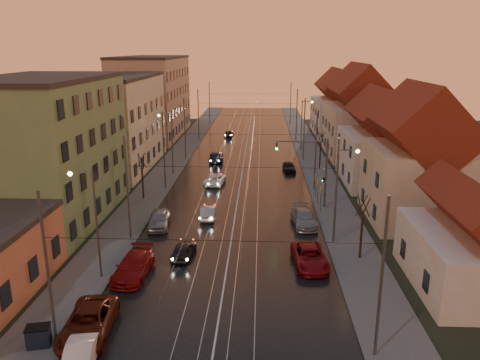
# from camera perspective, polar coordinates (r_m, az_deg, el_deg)

# --- Properties ---
(ground) EXTENTS (160.00, 160.00, 0.00)m
(ground) POSITION_cam_1_polar(r_m,az_deg,el_deg) (31.94, -2.15, -13.88)
(ground) COLOR black
(ground) RESTS_ON ground
(road) EXTENTS (16.00, 120.00, 0.04)m
(road) POSITION_cam_1_polar(r_m,az_deg,el_deg) (69.50, 0.53, 2.68)
(road) COLOR black
(road) RESTS_ON ground
(sidewalk_left) EXTENTS (4.00, 120.00, 0.15)m
(sidewalk_left) POSITION_cam_1_polar(r_m,az_deg,el_deg) (70.55, -7.62, 2.78)
(sidewalk_left) COLOR #4C4C4C
(sidewalk_left) RESTS_ON ground
(sidewalk_right) EXTENTS (4.00, 120.00, 0.15)m
(sidewalk_right) POSITION_cam_1_polar(r_m,az_deg,el_deg) (69.86, 8.76, 2.61)
(sidewalk_right) COLOR #4C4C4C
(sidewalk_right) RESTS_ON ground
(tram_rail_0) EXTENTS (0.06, 120.00, 0.03)m
(tram_rail_0) POSITION_cam_1_polar(r_m,az_deg,el_deg) (69.60, -1.28, 2.73)
(tram_rail_0) COLOR gray
(tram_rail_0) RESTS_ON road
(tram_rail_1) EXTENTS (0.06, 120.00, 0.03)m
(tram_rail_1) POSITION_cam_1_polar(r_m,az_deg,el_deg) (69.52, -0.10, 2.72)
(tram_rail_1) COLOR gray
(tram_rail_1) RESTS_ON road
(tram_rail_2) EXTENTS (0.06, 120.00, 0.03)m
(tram_rail_2) POSITION_cam_1_polar(r_m,az_deg,el_deg) (69.47, 1.17, 2.70)
(tram_rail_2) COLOR gray
(tram_rail_2) RESTS_ON road
(tram_rail_3) EXTENTS (0.06, 120.00, 0.03)m
(tram_rail_3) POSITION_cam_1_polar(r_m,az_deg,el_deg) (69.45, 2.35, 2.69)
(tram_rail_3) COLOR gray
(tram_rail_3) RESTS_ON road
(apartment_left_1) EXTENTS (10.00, 18.00, 13.00)m
(apartment_left_1) POSITION_cam_1_polar(r_m,az_deg,el_deg) (47.09, -22.53, 3.19)
(apartment_left_1) COLOR #587F51
(apartment_left_1) RESTS_ON ground
(apartment_left_2) EXTENTS (10.00, 20.00, 12.00)m
(apartment_left_2) POSITION_cam_1_polar(r_m,az_deg,el_deg) (65.52, -15.24, 6.65)
(apartment_left_2) COLOR #BFB694
(apartment_left_2) RESTS_ON ground
(apartment_left_3) EXTENTS (10.00, 24.00, 14.00)m
(apartment_left_3) POSITION_cam_1_polar(r_m,az_deg,el_deg) (88.37, -10.61, 9.83)
(apartment_left_3) COLOR tan
(apartment_left_3) RESTS_ON ground
(house_right_0) EXTENTS (8.16, 10.20, 5.80)m
(house_right_0) POSITION_cam_1_polar(r_m,az_deg,el_deg) (35.46, 26.89, -7.31)
(house_right_0) COLOR beige
(house_right_0) RESTS_ON ground
(house_right_1) EXTENTS (8.67, 10.20, 10.80)m
(house_right_1) POSITION_cam_1_polar(r_m,az_deg,el_deg) (46.24, 20.91, 1.81)
(house_right_1) COLOR #B7A58C
(house_right_1) RESTS_ON ground
(house_right_2) EXTENTS (9.18, 12.24, 9.20)m
(house_right_2) POSITION_cam_1_polar(r_m,az_deg,el_deg) (58.59, 17.00, 4.13)
(house_right_2) COLOR beige
(house_right_2) RESTS_ON ground
(house_right_3) EXTENTS (9.18, 14.28, 11.50)m
(house_right_3) POSITION_cam_1_polar(r_m,az_deg,el_deg) (72.82, 14.24, 7.43)
(house_right_3) COLOR #B7A58C
(house_right_3) RESTS_ON ground
(house_right_4) EXTENTS (9.18, 16.32, 10.00)m
(house_right_4) POSITION_cam_1_polar(r_m,az_deg,el_deg) (90.47, 11.99, 8.64)
(house_right_4) COLOR beige
(house_right_4) RESTS_ON ground
(catenary_pole_l_0) EXTENTS (0.16, 0.16, 9.00)m
(catenary_pole_l_0) POSITION_cam_1_polar(r_m,az_deg,el_deg) (26.79, -22.37, -10.45)
(catenary_pole_l_0) COLOR #595B60
(catenary_pole_l_0) RESTS_ON ground
(catenary_pole_r_0) EXTENTS (0.16, 0.16, 9.00)m
(catenary_pole_r_0) POSITION_cam_1_polar(r_m,az_deg,el_deg) (25.19, 16.86, -11.61)
(catenary_pole_r_0) COLOR #595B60
(catenary_pole_r_0) RESTS_ON ground
(catenary_pole_l_1) EXTENTS (0.16, 0.16, 9.00)m
(catenary_pole_l_1) POSITION_cam_1_polar(r_m,az_deg,el_deg) (39.90, -13.56, -1.11)
(catenary_pole_l_1) COLOR #595B60
(catenary_pole_l_1) RESTS_ON ground
(catenary_pole_r_1) EXTENTS (0.16, 0.16, 9.00)m
(catenary_pole_r_1) POSITION_cam_1_polar(r_m,az_deg,el_deg) (38.84, 11.64, -1.45)
(catenary_pole_r_1) COLOR #595B60
(catenary_pole_r_1) RESTS_ON ground
(catenary_pole_l_2) EXTENTS (0.16, 0.16, 9.00)m
(catenary_pole_l_2) POSITION_cam_1_polar(r_m,az_deg,el_deg) (54.00, -9.26, 3.51)
(catenary_pole_l_2) COLOR #595B60
(catenary_pole_l_2) RESTS_ON ground
(catenary_pole_r_2) EXTENTS (0.16, 0.16, 9.00)m
(catenary_pole_r_2) POSITION_cam_1_polar(r_m,az_deg,el_deg) (53.22, 9.22, 3.34)
(catenary_pole_r_2) COLOR #595B60
(catenary_pole_r_2) RESTS_ON ground
(catenary_pole_l_3) EXTENTS (0.16, 0.16, 9.00)m
(catenary_pole_l_3) POSITION_cam_1_polar(r_m,az_deg,el_deg) (68.49, -6.74, 6.20)
(catenary_pole_l_3) COLOR #595B60
(catenary_pole_l_3) RESTS_ON ground
(catenary_pole_r_3) EXTENTS (0.16, 0.16, 9.00)m
(catenary_pole_r_3) POSITION_cam_1_polar(r_m,az_deg,el_deg) (67.88, 7.82, 6.07)
(catenary_pole_r_3) COLOR #595B60
(catenary_pole_r_3) RESTS_ON ground
(catenary_pole_l_4) EXTENTS (0.16, 0.16, 9.00)m
(catenary_pole_l_4) POSITION_cam_1_polar(r_m,az_deg,el_deg) (83.15, -5.10, 7.93)
(catenary_pole_l_4) COLOR #595B60
(catenary_pole_l_4) RESTS_ON ground
(catenary_pole_r_4) EXTENTS (0.16, 0.16, 9.00)m
(catenary_pole_r_4) POSITION_cam_1_polar(r_m,az_deg,el_deg) (82.65, 6.92, 7.83)
(catenary_pole_r_4) COLOR #595B60
(catenary_pole_r_4) RESTS_ON ground
(catenary_pole_l_5) EXTENTS (0.16, 0.16, 9.00)m
(catenary_pole_l_5) POSITION_cam_1_polar(r_m,az_deg,el_deg) (100.88, -3.75, 9.34)
(catenary_pole_l_5) COLOR #595B60
(catenary_pole_l_5) RESTS_ON ground
(catenary_pole_r_5) EXTENTS (0.16, 0.16, 9.00)m
(catenary_pole_r_5) POSITION_cam_1_polar(r_m,az_deg,el_deg) (100.47, 6.18, 9.26)
(catenary_pole_r_5) COLOR #595B60
(catenary_pole_r_5) RESTS_ON ground
(street_lamp_0) EXTENTS (1.75, 0.32, 8.00)m
(street_lamp_0) POSITION_cam_1_polar(r_m,az_deg,el_deg) (33.63, -17.65, -3.93)
(street_lamp_0) COLOR #595B60
(street_lamp_0) RESTS_ON ground
(street_lamp_1) EXTENTS (1.75, 0.32, 8.00)m
(street_lamp_1) POSITION_cam_1_polar(r_m,az_deg,el_deg) (39.76, 12.17, -0.50)
(street_lamp_1) COLOR #595B60
(street_lamp_1) RESTS_ON ground
(street_lamp_2) EXTENTS (1.75, 0.32, 8.00)m
(street_lamp_2) POSITION_cam_1_polar(r_m,az_deg,el_deg) (59.79, -8.60, 5.11)
(street_lamp_2) COLOR #595B60
(street_lamp_2) RESTS_ON ground
(street_lamp_3) EXTENTS (1.75, 0.32, 8.00)m
(street_lamp_3) POSITION_cam_1_polar(r_m,az_deg,el_deg) (74.75, 7.76, 7.27)
(street_lamp_3) COLOR #595B60
(street_lamp_3) RESTS_ON ground
(traffic_light_mast) EXTENTS (5.30, 0.32, 7.20)m
(traffic_light_mast) POSITION_cam_1_polar(r_m,az_deg,el_deg) (47.32, 9.29, 1.90)
(traffic_light_mast) COLOR #595B60
(traffic_light_mast) RESTS_ON ground
(bare_tree_0) EXTENTS (1.09, 1.09, 5.11)m
(bare_tree_0) POSITION_cam_1_polar(r_m,az_deg,el_deg) (51.05, -11.81, 0.34)
(bare_tree_0) COLOR black
(bare_tree_0) RESTS_ON ground
(bare_tree_1) EXTENTS (1.09, 1.09, 5.11)m
(bare_tree_1) POSITION_cam_1_polar(r_m,az_deg,el_deg) (37.01, 14.63, -5.83)
(bare_tree_1) COLOR black
(bare_tree_1) RESTS_ON ground
(bare_tree_2) EXTENTS (1.09, 1.09, 5.11)m
(bare_tree_2) POSITION_cam_1_polar(r_m,az_deg,el_deg) (63.57, 9.77, 3.48)
(bare_tree_2) COLOR black
(bare_tree_2) RESTS_ON ground
(driving_car_0) EXTENTS (1.76, 3.77, 1.25)m
(driving_car_0) POSITION_cam_1_polar(r_m,az_deg,el_deg) (37.09, -6.90, -8.48)
(driving_car_0) COLOR black
(driving_car_0) RESTS_ON ground
(driving_car_1) EXTENTS (1.62, 3.88, 1.25)m
(driving_car_1) POSITION_cam_1_polar(r_m,az_deg,el_deg) (45.04, -3.97, -3.93)
(driving_car_1) COLOR #AFAFB5
(driving_car_1) RESTS_ON ground
(driving_car_2) EXTENTS (2.53, 4.73, 1.26)m
(driving_car_2) POSITION_cam_1_polar(r_m,az_deg,el_deg) (56.06, -3.06, 0.08)
(driving_car_2) COLOR white
(driving_car_2) RESTS_ON ground
(driving_car_3) EXTENTS (2.28, 5.00, 1.42)m
(driving_car_3) POSITION_cam_1_polar(r_m,az_deg,el_deg) (67.44, -2.92, 2.85)
(driving_car_3) COLOR #152141
(driving_car_3) RESTS_ON ground
(driving_car_4) EXTENTS (1.64, 3.76, 1.26)m
(driving_car_4) POSITION_cam_1_polar(r_m,az_deg,el_deg) (86.35, -1.37, 5.68)
(driving_car_4) COLOR black
(driving_car_4) RESTS_ON ground
(parked_left_0) EXTENTS (1.96, 4.20, 1.33)m
(parked_left_0) POSITION_cam_1_polar(r_m,az_deg,el_deg) (26.68, -18.95, -19.75)
(parked_left_0) COLOR silver
(parked_left_0) RESTS_ON ground
(parked_left_1) EXTENTS (2.94, 5.71, 1.54)m
(parked_left_1) POSITION_cam_1_polar(r_m,az_deg,el_deg) (29.06, -18.01, -16.23)
(parked_left_1) COLOR #52190E
(parked_left_1) RESTS_ON ground
(parked_left_2) EXTENTS (2.38, 5.32, 1.52)m
(parked_left_2) POSITION_cam_1_polar(r_m,az_deg,el_deg) (34.84, -12.88, -10.22)
(parked_left_2) COLOR maroon
(parked_left_2) RESTS_ON ground
(parked_left_3) EXTENTS (2.32, 4.63, 1.51)m
(parked_left_3) POSITION_cam_1_polar(r_m,az_deg,el_deg) (43.41, -9.88, -4.73)
(parked_left_3) COLOR #97969C
(parked_left_3) RESTS_ON ground
(parked_right_0) EXTENTS (2.73, 5.27, 1.42)m
(parked_right_0) POSITION_cam_1_polar(r_m,az_deg,el_deg) (35.91, 8.50, -9.24)
(parked_right_0) COLOR maroon
(parked_right_0) RESTS_ON ground
(parked_right_1) EXTENTS (2.41, 5.08, 1.43)m
(parked_right_1) POSITION_cam_1_polar(r_m,az_deg,el_deg) (43.62, 7.79, -4.59)
(parked_right_1) COLOR gray
(parked_right_1) RESTS_ON ground
(parked_right_2) EXTENTS (1.77, 3.80, 1.26)m
(parked_right_2) POSITION_cam_1_polar(r_m,az_deg,el_deg) (62.31, 6.00, 1.62)
(parked_right_2) COLOR black
(parked_right_2) RESTS_ON ground
(dumpster) EXTENTS (1.35, 1.06, 1.10)m
(dumpster) POSITION_cam_1_polar(r_m,az_deg,el_deg) (28.92, -23.35, -17.14)
(dumpster) COLOR black
(dumpster) RESTS_ON sidewalk_left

